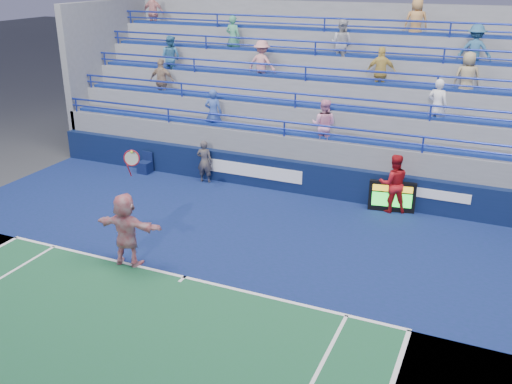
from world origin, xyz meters
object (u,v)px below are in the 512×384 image
at_px(judge_chair, 145,167).
at_px(ball_girl, 393,183).
at_px(serve_speed_board, 392,197).
at_px(line_judge, 205,161).
at_px(tennis_player, 126,229).

distance_m(judge_chair, ball_girl, 9.07).
xyz_separation_m(serve_speed_board, line_judge, (-6.56, -0.04, 0.27)).
bearing_deg(line_judge, ball_girl, 172.34).
bearing_deg(tennis_player, judge_chair, 120.62).
bearing_deg(tennis_player, serve_speed_board, 48.10).
relative_size(serve_speed_board, judge_chair, 1.83).
relative_size(judge_chair, line_judge, 0.51).
height_order(judge_chair, line_judge, line_judge).
height_order(judge_chair, ball_girl, ball_girl).
xyz_separation_m(serve_speed_board, judge_chair, (-9.04, -0.10, -0.24)).
distance_m(serve_speed_board, judge_chair, 9.04).
bearing_deg(tennis_player, line_judge, 100.08).
xyz_separation_m(judge_chair, line_judge, (2.48, 0.06, 0.52)).
relative_size(serve_speed_board, tennis_player, 0.46).
distance_m(serve_speed_board, ball_girl, 0.43).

